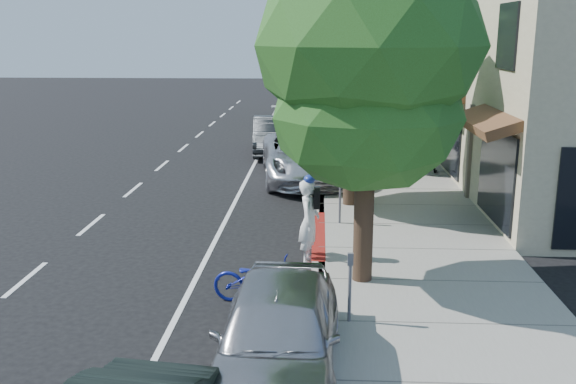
# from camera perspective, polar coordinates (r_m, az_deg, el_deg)

# --- Properties ---
(ground) EXTENTS (120.00, 120.00, 0.00)m
(ground) POSITION_cam_1_polar(r_m,az_deg,el_deg) (15.31, 2.73, -5.42)
(ground) COLOR black
(ground) RESTS_ON ground
(sidewalk) EXTENTS (4.60, 56.00, 0.15)m
(sidewalk) POSITION_cam_1_polar(r_m,az_deg,el_deg) (23.11, 8.53, 1.30)
(sidewalk) COLOR gray
(sidewalk) RESTS_ON ground
(curb) EXTENTS (0.30, 56.00, 0.15)m
(curb) POSITION_cam_1_polar(r_m,az_deg,el_deg) (22.99, 2.82, 1.38)
(curb) COLOR #9E998E
(curb) RESTS_ON ground
(curb_red_segment) EXTENTS (0.32, 4.00, 0.15)m
(curb_red_segment) POSITION_cam_1_polar(r_m,az_deg,el_deg) (16.23, 2.75, -4.00)
(curb_red_segment) COLOR maroon
(curb_red_segment) RESTS_ON ground
(storefront_building) EXTENTS (10.00, 36.00, 7.00)m
(storefront_building) POSITION_cam_1_polar(r_m,az_deg,el_deg) (33.87, 19.69, 10.49)
(storefront_building) COLOR beige
(storefront_building) RESTS_ON ground
(street_tree_0) EXTENTS (4.42, 4.42, 7.58)m
(street_tree_0) POSITION_cam_1_polar(r_m,az_deg,el_deg) (12.48, 7.18, 12.27)
(street_tree_0) COLOR black
(street_tree_0) RESTS_ON ground
(street_tree_1) EXTENTS (5.13, 5.13, 7.24)m
(street_tree_1) POSITION_cam_1_polar(r_m,az_deg,el_deg) (18.48, 5.79, 11.51)
(street_tree_1) COLOR black
(street_tree_1) RESTS_ON ground
(street_tree_2) EXTENTS (3.77, 3.77, 6.69)m
(street_tree_2) POSITION_cam_1_polar(r_m,az_deg,el_deg) (24.47, 5.10, 11.84)
(street_tree_2) COLOR black
(street_tree_2) RESTS_ON ground
(street_tree_3) EXTENTS (5.36, 5.36, 7.62)m
(street_tree_3) POSITION_cam_1_polar(r_m,az_deg,el_deg) (30.46, 4.70, 12.92)
(street_tree_3) COLOR black
(street_tree_3) RESTS_ON ground
(street_tree_4) EXTENTS (4.80, 4.80, 7.94)m
(street_tree_4) POSITION_cam_1_polar(r_m,az_deg,el_deg) (36.45, 4.42, 13.66)
(street_tree_4) COLOR black
(street_tree_4) RESTS_ON ground
(street_tree_5) EXTENTS (4.40, 4.40, 7.10)m
(street_tree_5) POSITION_cam_1_polar(r_m,az_deg,el_deg) (42.46, 4.21, 12.96)
(street_tree_5) COLOR black
(street_tree_5) RESTS_ON ground
(cyclist) EXTENTS (0.53, 0.74, 1.92)m
(cyclist) POSITION_cam_1_polar(r_m,az_deg,el_deg) (14.42, 1.89, -2.64)
(cyclist) COLOR white
(cyclist) RESTS_ON ground
(bicycle) EXTENTS (1.89, 0.93, 0.95)m
(bicycle) POSITION_cam_1_polar(r_m,az_deg,el_deg) (12.38, -2.60, -7.86)
(bicycle) COLOR navy
(bicycle) RESTS_ON ground
(silver_suv) EXTENTS (3.57, 6.56, 1.75)m
(silver_suv) POSITION_cam_1_polar(r_m,az_deg,el_deg) (22.63, 1.57, 3.25)
(silver_suv) COLOR silver
(silver_suv) RESTS_ON ground
(dark_sedan) EXTENTS (2.02, 4.81, 1.54)m
(dark_sedan) POSITION_cam_1_polar(r_m,az_deg,el_deg) (27.86, -1.39, 5.06)
(dark_sedan) COLOR black
(dark_sedan) RESTS_ON ground
(white_pickup) EXTENTS (2.26, 5.21, 1.49)m
(white_pickup) POSITION_cam_1_polar(r_m,az_deg,el_deg) (31.04, -0.05, 5.94)
(white_pickup) COLOR white
(white_pickup) RESTS_ON ground
(dark_suv_far) EXTENTS (2.35, 5.17, 1.72)m
(dark_suv_far) POSITION_cam_1_polar(r_m,az_deg,el_deg) (40.25, 2.18, 7.93)
(dark_suv_far) COLOR black
(dark_suv_far) RESTS_ON ground
(near_car_a) EXTENTS (1.93, 4.57, 1.54)m
(near_car_a) POSITION_cam_1_polar(r_m,az_deg,el_deg) (9.66, -0.92, -12.50)
(near_car_a) COLOR #A7A7AC
(near_car_a) RESTS_ON ground
(pedestrian) EXTENTS (0.77, 0.61, 1.54)m
(pedestrian) POSITION_cam_1_polar(r_m,az_deg,el_deg) (23.79, 12.35, 3.56)
(pedestrian) COLOR black
(pedestrian) RESTS_ON sidewalk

